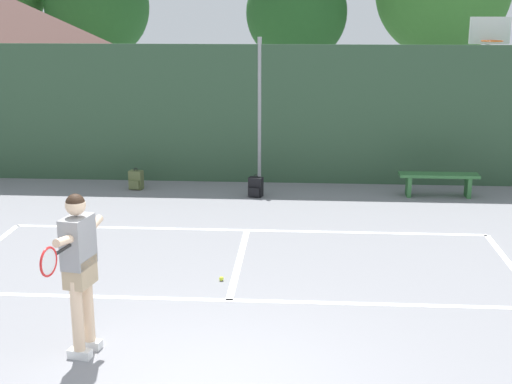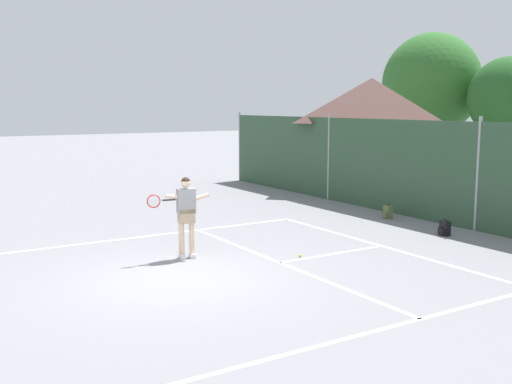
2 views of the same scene
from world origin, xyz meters
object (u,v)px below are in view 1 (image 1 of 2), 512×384
Objects in this scene: backpack_olive at (136,180)px; basketball_hoop at (486,72)px; backpack_black at (256,187)px; courtside_bench at (439,179)px; tennis_player at (79,260)px; tennis_ball at (221,279)px.

basketball_hoop is at bearing 16.31° from backpack_olive.
backpack_black is 3.74m from courtside_bench.
tennis_player is 28.10× the size of tennis_ball.
backpack_black is at bearing -9.47° from backpack_olive.
tennis_player is 7.09m from backpack_black.
tennis_player is at bearing -124.52° from basketball_hoop.
tennis_player is 7.45m from backpack_olive.
basketball_hoop is 7.67× the size of backpack_olive.
basketball_hoop reaches higher than backpack_olive.
backpack_olive is at bearing 178.33° from courtside_bench.
tennis_ball is (-5.29, -7.30, -2.28)m from basketball_hoop.
tennis_ball is at bearing -128.78° from courtside_bench.
basketball_hoop is 9.29m from tennis_ball.
tennis_player reaches higher than backpack_olive.
courtside_bench is at bearing 51.22° from tennis_ball.
tennis_player is 8.84m from courtside_bench.
backpack_olive is (-2.41, 5.04, 0.16)m from tennis_ball.
courtside_bench reaches higher than backpack_olive.
backpack_black is (1.46, 6.87, -0.92)m from tennis_player.
backpack_olive is 0.29× the size of courtside_bench.
tennis_ball is 4.62m from backpack_black.
basketball_hoop reaches higher than tennis_ball.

